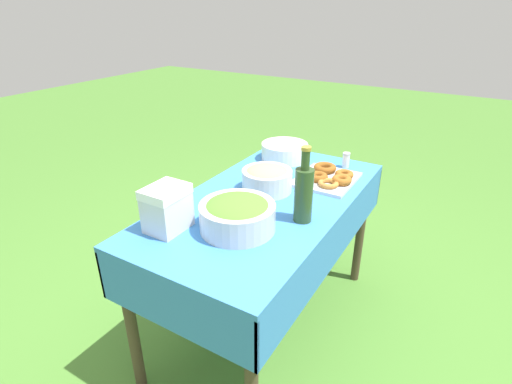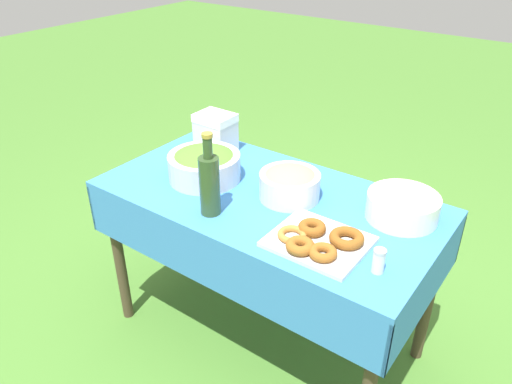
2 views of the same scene
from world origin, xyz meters
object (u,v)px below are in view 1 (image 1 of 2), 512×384
Objects in this scene: cooler_box at (167,208)px; olive_oil_bottle at (304,193)px; donut_platter at (328,177)px; pasta_bowl at (267,178)px; plate_stack at (285,151)px; salad_bowl at (237,214)px.

olive_oil_bottle is at bearing -52.12° from cooler_box.
olive_oil_bottle reaches higher than cooler_box.
pasta_bowl is at bearing 140.07° from donut_platter.
olive_oil_bottle is at bearing -146.87° from plate_stack.
olive_oil_bottle reaches higher than plate_stack.
cooler_box is (-0.78, 0.38, 0.07)m from donut_platter.
salad_bowl reaches higher than pasta_bowl.
cooler_box is at bearing 162.41° from pasta_bowl.
salad_bowl is 0.83m from plate_stack.
plate_stack is at bearing -2.76° from cooler_box.
plate_stack is 0.95m from cooler_box.
cooler_box reaches higher than plate_stack.
plate_stack is (0.16, 0.34, 0.03)m from donut_platter.
olive_oil_bottle is (-0.18, -0.27, 0.06)m from pasta_bowl.
pasta_bowl is 0.74× the size of donut_platter.
salad_bowl reaches higher than plate_stack.
donut_platter is at bearing 7.25° from olive_oil_bottle.
donut_platter is at bearing -26.11° from cooler_box.
olive_oil_bottle is 0.56m from cooler_box.
olive_oil_bottle is at bearing -44.21° from salad_bowl.
donut_platter is 0.38m from plate_stack.
donut_platter is 0.87m from cooler_box.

